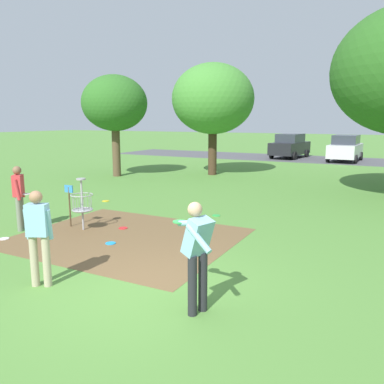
{
  "coord_description": "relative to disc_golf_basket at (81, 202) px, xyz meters",
  "views": [
    {
      "loc": [
        3.68,
        -5.2,
        2.89
      ],
      "look_at": [
        -1.06,
        3.9,
        1.0
      ],
      "focal_mm": 36.76,
      "sensor_mm": 36.0,
      "label": 1
    }
  ],
  "objects": [
    {
      "name": "frisbee_far_left",
      "position": [
        -1.85,
        3.19,
        -0.74
      ],
      "size": [
        0.25,
        0.25,
        0.02
      ],
      "primitive_type": "cylinder",
      "color": "gold",
      "rests_on": "ground"
    },
    {
      "name": "frisbee_near_basket",
      "position": [
        2.57,
        3.05,
        -0.74
      ],
      "size": [
        0.24,
        0.24,
        0.02
      ],
      "primitive_type": "cylinder",
      "color": "green",
      "rests_on": "ground"
    },
    {
      "name": "tree_mid_center",
      "position": [
        -1.36,
        11.34,
        3.18
      ],
      "size": [
        4.26,
        4.26,
        5.77
      ],
      "color": "#422D1E",
      "rests_on": "ground"
    },
    {
      "name": "parked_car_leftmost",
      "position": [
        -0.01,
        22.65,
        0.17
      ],
      "size": [
        2.39,
        4.4,
        1.84
      ],
      "color": "black",
      "rests_on": "ground"
    },
    {
      "name": "parking_lot_strip",
      "position": [
        3.62,
        22.44,
        -0.75
      ],
      "size": [
        36.0,
        6.0,
        0.01
      ],
      "primitive_type": "cube",
      "color": "#4C4C51",
      "rests_on": "ground"
    },
    {
      "name": "tree_near_right",
      "position": [
        -5.55,
        8.55,
        2.93
      ],
      "size": [
        3.3,
        3.3,
        5.12
      ],
      "color": "brown",
      "rests_on": "ground"
    },
    {
      "name": "frisbee_far_right",
      "position": [
        1.47,
        -0.62,
        -0.74
      ],
      "size": [
        0.25,
        0.25,
        0.02
      ],
      "primitive_type": "cylinder",
      "color": "#1E93DB",
      "rests_on": "ground"
    },
    {
      "name": "parked_car_center_left",
      "position": [
        4.08,
        21.95,
        0.17
      ],
      "size": [
        2.13,
        4.28,
        1.84
      ],
      "color": "silver",
      "rests_on": "ground"
    },
    {
      "name": "disc_golf_basket",
      "position": [
        0.0,
        0.0,
        0.0
      ],
      "size": [
        0.98,
        0.58,
        1.39
      ],
      "color": "#9E9EA3",
      "rests_on": "ground"
    },
    {
      "name": "player_waiting_left",
      "position": [
        4.8,
        -2.67,
        0.23
      ],
      "size": [
        0.97,
        0.78,
        1.71
      ],
      "color": "#232328",
      "rests_on": "ground"
    },
    {
      "name": "player_foreground_watching",
      "position": [
        -1.4,
        -0.77,
        0.21
      ],
      "size": [
        0.45,
        0.48,
        1.71
      ],
      "color": "slate",
      "rests_on": "ground"
    },
    {
      "name": "frisbee_mid_grass",
      "position": [
        -1.09,
        -1.55,
        -0.74
      ],
      "size": [
        0.24,
        0.24,
        0.02
      ],
      "primitive_type": "cylinder",
      "color": "white",
      "rests_on": "ground"
    },
    {
      "name": "player_throwing",
      "position": [
        1.93,
        -3.07,
        0.21
      ],
      "size": [
        0.49,
        0.45,
        1.71
      ],
      "color": "tan",
      "rests_on": "ground"
    },
    {
      "name": "ground_plane",
      "position": [
        3.62,
        -2.45,
        -0.75
      ],
      "size": [
        160.0,
        160.0,
        0.0
      ],
      "primitive_type": "plane",
      "color": "#518438"
    },
    {
      "name": "dirt_tee_pad",
      "position": [
        1.5,
        -0.04,
        -0.75
      ],
      "size": [
        5.25,
        4.42,
        0.01
      ],
      "primitive_type": "cube",
      "color": "brown",
      "rests_on": "ground"
    },
    {
      "name": "frisbee_by_tee",
      "position": [
        0.92,
        0.58,
        -0.74
      ],
      "size": [
        0.24,
        0.24,
        0.02
      ],
      "primitive_type": "cylinder",
      "color": "red",
      "rests_on": "ground"
    }
  ]
}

